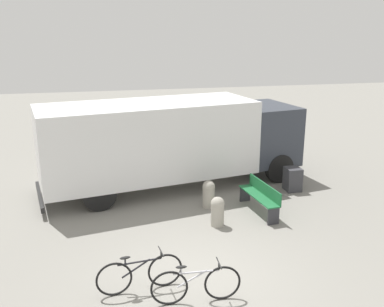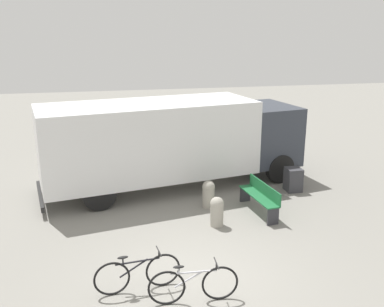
{
  "view_description": "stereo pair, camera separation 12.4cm",
  "coord_description": "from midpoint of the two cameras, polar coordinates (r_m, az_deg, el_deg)",
  "views": [
    {
      "loc": [
        -1.87,
        -7.86,
        5.21
      ],
      "look_at": [
        0.88,
        4.16,
        1.6
      ],
      "focal_mm": 40.0,
      "sensor_mm": 36.0,
      "label": 1
    },
    {
      "loc": [
        -1.74,
        -7.89,
        5.21
      ],
      "look_at": [
        0.88,
        4.16,
        1.6
      ],
      "focal_mm": 40.0,
      "sensor_mm": 36.0,
      "label": 2
    }
  ],
  "objects": [
    {
      "name": "delivery_truck",
      "position": [
        14.31,
        -3.03,
        1.94
      ],
      "size": [
        9.15,
        3.95,
        2.93
      ],
      "rotation": [
        0.0,
        0.0,
        0.17
      ],
      "color": "white",
      "rests_on": "ground"
    },
    {
      "name": "utility_box",
      "position": [
        14.62,
        13.03,
        -3.35
      ],
      "size": [
        0.49,
        0.53,
        0.78
      ],
      "color": "#38383D",
      "rests_on": "ground"
    },
    {
      "name": "park_bench",
      "position": [
        12.71,
        8.88,
        -5.55
      ],
      "size": [
        0.6,
        1.91,
        0.89
      ],
      "rotation": [
        0.0,
        0.0,
        1.68
      ],
      "color": "#1E6638",
      "rests_on": "ground"
    },
    {
      "name": "bicycle_middle",
      "position": [
        8.75,
        0.1,
        -17.07
      ],
      "size": [
        1.8,
        0.44,
        0.84
      ],
      "rotation": [
        0.0,
        0.0,
        -0.06
      ],
      "color": "black",
      "rests_on": "ground"
    },
    {
      "name": "bicycle_near",
      "position": [
        9.14,
        -7.36,
        -15.61
      ],
      "size": [
        1.8,
        0.44,
        0.84
      ],
      "rotation": [
        0.0,
        0.0,
        0.1
      ],
      "color": "black",
      "rests_on": "ground"
    },
    {
      "name": "ground_plane",
      "position": [
        9.61,
        0.04,
        -16.49
      ],
      "size": [
        60.0,
        60.0,
        0.0
      ],
      "primitive_type": "plane",
      "color": "gray"
    },
    {
      "name": "bollard_far_bench",
      "position": [
        12.92,
        1.96,
        -5.27
      ],
      "size": [
        0.39,
        0.39,
        0.84
      ],
      "color": "#9E998C",
      "rests_on": "ground"
    },
    {
      "name": "bollard_near_bench",
      "position": [
        11.76,
        3.11,
        -7.57
      ],
      "size": [
        0.38,
        0.38,
        0.83
      ],
      "color": "#9E998C",
      "rests_on": "ground"
    }
  ]
}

